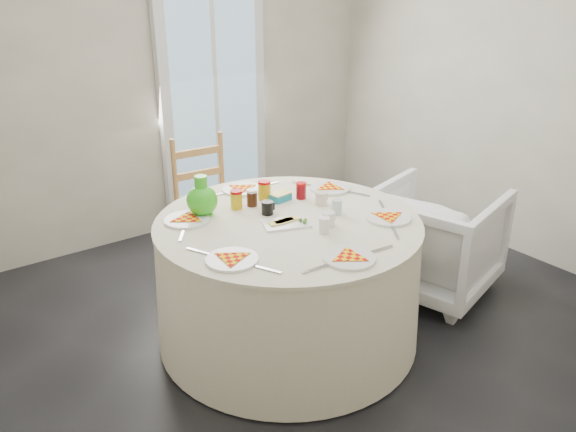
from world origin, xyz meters
TOP-DOWN VIEW (x-y plane):
  - floor at (0.00, 0.00)m, footprint 4.00×4.00m
  - wall_back at (0.00, 2.00)m, footprint 4.00×0.02m
  - wall_right at (2.00, 0.00)m, footprint 0.02×4.00m
  - glass_door at (0.40, 1.95)m, footprint 1.00×0.08m
  - table at (-0.20, 0.06)m, footprint 1.58×1.58m
  - wooden_chair at (-0.11, 1.15)m, footprint 0.47×0.45m
  - armchair at (0.96, -0.08)m, footprint 0.94×0.98m
  - place_settings at (-0.20, 0.06)m, footprint 1.53×1.53m
  - jar_cluster at (-0.14, 0.34)m, footprint 0.48×0.24m
  - butter_tub at (-0.05, 0.34)m, footprint 0.14×0.11m
  - green_pitcher at (-0.55, 0.42)m, footprint 0.21×0.21m
  - cheese_platter at (-0.24, 0.02)m, footprint 0.30×0.25m
  - mugs_glasses at (-0.06, 0.08)m, footprint 0.69×0.69m

SIDE VIEW (x-z plane):
  - floor at x=0.00m, z-range 0.00..0.00m
  - table at x=-0.20m, z-range -0.03..0.78m
  - armchair at x=0.96m, z-range -0.02..0.80m
  - wooden_chair at x=-0.11m, z-range -0.03..0.97m
  - place_settings at x=-0.20m, z-range 0.76..0.78m
  - cheese_platter at x=-0.24m, z-range 0.76..0.79m
  - butter_tub at x=-0.05m, z-range 0.76..0.81m
  - mugs_glasses at x=-0.06m, z-range 0.76..0.86m
  - jar_cluster at x=-0.14m, z-range 0.75..0.89m
  - green_pitcher at x=-0.55m, z-range 0.75..0.99m
  - glass_door at x=0.40m, z-range 0.00..2.10m
  - wall_back at x=0.00m, z-range 0.00..2.60m
  - wall_right at x=2.00m, z-range 0.00..2.60m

